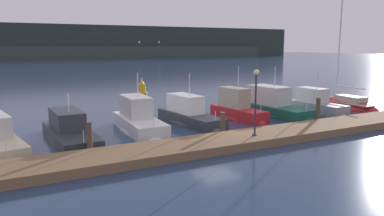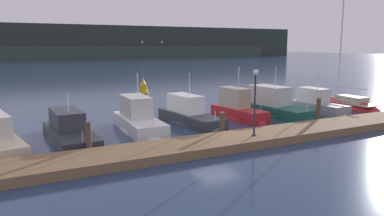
# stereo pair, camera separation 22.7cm
# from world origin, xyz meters

# --- Properties ---
(ground_plane) EXTENTS (400.00, 400.00, 0.00)m
(ground_plane) POSITION_xyz_m (0.00, 0.00, 0.00)
(ground_plane) COLOR navy
(dock) EXTENTS (39.49, 2.80, 0.45)m
(dock) POSITION_xyz_m (0.00, -2.29, 0.23)
(dock) COLOR brown
(dock) RESTS_ON ground
(mooring_pile_1) EXTENTS (0.28, 0.28, 1.68)m
(mooring_pile_1) POSITION_xyz_m (-7.68, -0.64, 0.84)
(mooring_pile_1) COLOR #4C3D2D
(mooring_pile_1) RESTS_ON ground
(mooring_pile_2) EXTENTS (0.28, 0.28, 1.51)m
(mooring_pile_2) POSITION_xyz_m (0.00, -0.64, 0.76)
(mooring_pile_2) COLOR #4C3D2D
(mooring_pile_2) RESTS_ON ground
(mooring_pile_3) EXTENTS (0.28, 0.28, 1.82)m
(mooring_pile_3) POSITION_xyz_m (7.68, -0.64, 0.91)
(mooring_pile_3) COLOR #4C3D2D
(mooring_pile_3) RESTS_ON ground
(motorboat_berth_3) EXTENTS (2.42, 7.35, 3.29)m
(motorboat_berth_3) POSITION_xyz_m (-7.96, 3.04, 0.25)
(motorboat_berth_3) COLOR #2D3338
(motorboat_berth_3) RESTS_ON ground
(motorboat_berth_4) EXTENTS (2.47, 6.71, 4.21)m
(motorboat_berth_4) POSITION_xyz_m (-3.68, 3.38, 0.40)
(motorboat_berth_4) COLOR white
(motorboat_berth_4) RESTS_ON ground
(motorboat_berth_5) EXTENTS (2.55, 6.86, 4.09)m
(motorboat_berth_5) POSITION_xyz_m (0.16, 3.75, 0.33)
(motorboat_berth_5) COLOR #2D3338
(motorboat_berth_5) RESTS_ON ground
(motorboat_berth_6) EXTENTS (2.14, 5.55, 4.51)m
(motorboat_berth_6) POSITION_xyz_m (4.06, 3.57, 0.39)
(motorboat_berth_6) COLOR red
(motorboat_berth_6) RESTS_ON ground
(motorboat_berth_7) EXTENTS (3.11, 7.54, 4.35)m
(motorboat_berth_7) POSITION_xyz_m (7.71, 3.87, 0.36)
(motorboat_berth_7) COLOR #195647
(motorboat_berth_7) RESTS_ON ground
(motorboat_berth_8) EXTENTS (2.10, 5.59, 3.63)m
(motorboat_berth_8) POSITION_xyz_m (11.33, 2.95, 0.34)
(motorboat_berth_8) COLOR gray
(motorboat_berth_8) RESTS_ON ground
(sailboat_berth_9) EXTENTS (2.56, 7.98, 12.60)m
(sailboat_berth_9) POSITION_xyz_m (15.32, 3.77, 0.10)
(sailboat_berth_9) COLOR red
(sailboat_berth_9) RESTS_ON ground
(channel_buoy) EXTENTS (1.17, 1.17, 1.72)m
(channel_buoy) POSITION_xyz_m (3.06, 20.51, 0.62)
(channel_buoy) COLOR gold
(channel_buoy) RESTS_ON ground
(dock_lamppost) EXTENTS (0.32, 0.32, 3.62)m
(dock_lamppost) POSITION_xyz_m (0.84, -2.59, 2.90)
(dock_lamppost) COLOR #2D2D33
(dock_lamppost) RESTS_ON dock
(hillside_backdrop) EXTENTS (240.00, 23.00, 13.07)m
(hillside_backdrop) POSITION_xyz_m (3.19, 134.66, 6.04)
(hillside_backdrop) COLOR #28332D
(hillside_backdrop) RESTS_ON ground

